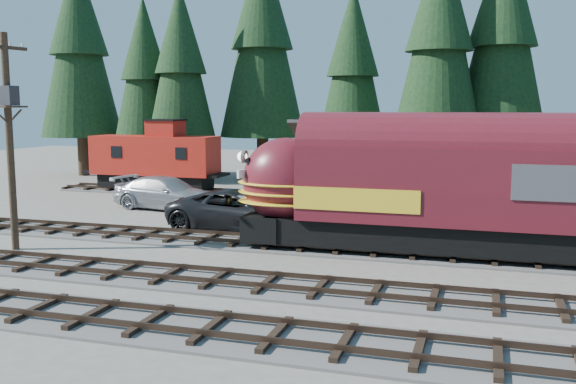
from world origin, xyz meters
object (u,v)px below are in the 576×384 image
(utility_pole, at_px, (9,128))
(pickup_truck_a, at_px, (240,211))
(pickup_truck_b, at_px, (166,193))
(locomotive, at_px, (420,193))
(depot, at_px, (432,167))
(caboose, at_px, (155,158))

(utility_pole, bearing_deg, pickup_truck_a, 51.21)
(pickup_truck_b, bearing_deg, locomotive, -108.87)
(pickup_truck_a, relative_size, pickup_truck_b, 1.09)
(locomotive, distance_m, pickup_truck_a, 9.20)
(depot, distance_m, pickup_truck_a, 9.57)
(caboose, height_order, utility_pole, utility_pole)
(depot, distance_m, locomotive, 6.52)
(depot, xyz_separation_m, pickup_truck_b, (-14.98, 0.92, -2.03))
(pickup_truck_a, distance_m, pickup_truck_b, 8.00)
(pickup_truck_b, bearing_deg, depot, -86.22)
(depot, height_order, pickup_truck_b, depot)
(depot, relative_size, pickup_truck_a, 1.84)
(pickup_truck_a, height_order, pickup_truck_b, pickup_truck_a)
(depot, xyz_separation_m, caboose, (-19.28, 7.50, -0.64))
(depot, bearing_deg, locomotive, -88.91)
(locomotive, relative_size, pickup_truck_a, 2.26)
(locomotive, xyz_separation_m, pickup_truck_a, (-8.66, 2.68, -1.54))
(utility_pole, height_order, pickup_truck_b, utility_pole)
(depot, relative_size, utility_pole, 1.45)
(depot, relative_size, caboose, 1.45)
(depot, distance_m, pickup_truck_b, 15.15)
(pickup_truck_a, bearing_deg, caboose, 48.16)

